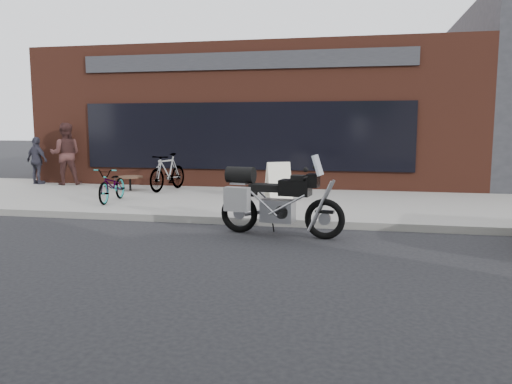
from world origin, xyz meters
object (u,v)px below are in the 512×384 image
at_px(cafe_table, 130,177).
at_px(cafe_patron_right, 37,160).
at_px(sandwich_sign, 278,181).
at_px(bicycle_front, 112,185).
at_px(cafe_patron_left, 66,154).
at_px(motorcycle, 272,200).
at_px(bicycle_rear, 168,172).

height_order(cafe_table, cafe_patron_right, cafe_patron_right).
bearing_deg(cafe_patron_right, sandwich_sign, -175.97).
relative_size(bicycle_front, cafe_patron_left, 0.81).
distance_m(cafe_table, cafe_patron_right, 3.80).
xyz_separation_m(sandwich_sign, cafe_patron_left, (-7.11, 1.95, 0.50)).
distance_m(motorcycle, bicycle_rear, 6.03).
bearing_deg(cafe_table, motorcycle, -41.97).
height_order(motorcycle, bicycle_rear, motorcycle).
distance_m(bicycle_front, cafe_table, 2.15).
height_order(motorcycle, cafe_patron_left, cafe_patron_left).
height_order(cafe_table, cafe_patron_left, cafe_patron_left).
bearing_deg(bicycle_front, motorcycle, -34.28).
relative_size(sandwich_sign, cafe_patron_right, 0.63).
distance_m(bicycle_front, cafe_patron_left, 4.43).
xyz_separation_m(bicycle_front, cafe_patron_right, (-4.19, 3.05, 0.34)).
bearing_deg(cafe_table, bicycle_rear, 12.96).
bearing_deg(sandwich_sign, motorcycle, -111.16).
bearing_deg(bicycle_front, sandwich_sign, 9.45).
height_order(sandwich_sign, cafe_patron_right, cafe_patron_right).
bearing_deg(sandwich_sign, bicycle_rear, 132.14).
xyz_separation_m(bicycle_front, sandwich_sign, (3.94, 1.10, 0.06)).
distance_m(bicycle_front, sandwich_sign, 4.09).
relative_size(motorcycle, bicycle_front, 1.49).
distance_m(motorcycle, cafe_patron_left, 9.27).
height_order(bicycle_rear, cafe_table, bicycle_rear).
bearing_deg(bicycle_front, cafe_patron_left, 129.90).
relative_size(motorcycle, cafe_patron_left, 1.21).
xyz_separation_m(cafe_table, cafe_patron_left, (-2.63, 0.97, 0.59)).
distance_m(bicycle_front, cafe_patron_right, 5.19).
relative_size(cafe_table, cafe_patron_left, 0.37).
bearing_deg(cafe_patron_right, bicycle_rear, -171.30).
xyz_separation_m(bicycle_rear, cafe_patron_right, (-4.71, 0.73, 0.22)).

